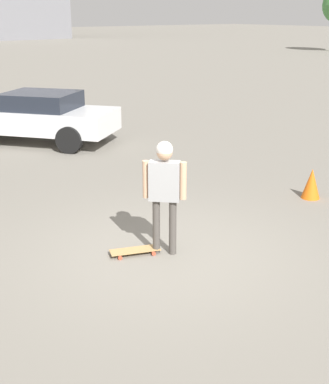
{
  "coord_description": "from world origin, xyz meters",
  "views": [
    {
      "loc": [
        -4.57,
        -5.95,
        3.54
      ],
      "look_at": [
        0.0,
        0.0,
        0.99
      ],
      "focal_mm": 50.0,
      "sensor_mm": 36.0,
      "label": 1
    }
  ],
  "objects": [
    {
      "name": "ground_plane",
      "position": [
        0.0,
        0.0,
        0.0
      ],
      "size": [
        220.0,
        220.0,
        0.0
      ],
      "primitive_type": "plane",
      "color": "gray"
    },
    {
      "name": "person",
      "position": [
        0.0,
        0.0,
        1.14
      ],
      "size": [
        0.49,
        0.5,
        1.77
      ],
      "rotation": [
        0.0,
        0.0,
        -0.8
      ],
      "color": "#4C4742",
      "rests_on": "ground_plane"
    },
    {
      "name": "skateboard",
      "position": [
        -0.38,
        0.24,
        0.06
      ],
      "size": [
        0.8,
        0.5,
        0.07
      ],
      "rotation": [
        0.0,
        0.0,
        2.78
      ],
      "color": "tan",
      "rests_on": "ground_plane"
    },
    {
      "name": "car_parked_near",
      "position": [
        1.68,
        7.94,
        0.76
      ],
      "size": [
        4.01,
        4.48,
        1.42
      ],
      "rotation": [
        0.0,
        0.0,
        2.22
      ],
      "color": "silver",
      "rests_on": "ground_plane"
    },
    {
      "name": "traffic_cone",
      "position": [
        3.87,
        0.25,
        0.3
      ],
      "size": [
        0.37,
        0.37,
        0.6
      ],
      "color": "orange",
      "rests_on": "ground_plane"
    }
  ]
}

